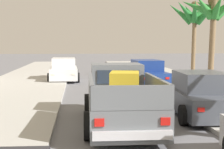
{
  "coord_description": "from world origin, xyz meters",
  "views": [
    {
      "loc": [
        -1.51,
        -2.54,
        2.49
      ],
      "look_at": [
        -0.09,
        11.2,
        1.2
      ],
      "focal_mm": 52.87,
      "sensor_mm": 36.0,
      "label": 1
    }
  ],
  "objects_px": {
    "pickup_truck": "(120,99)",
    "car_right_near": "(200,96)",
    "palm_tree_left_back": "(195,14)",
    "car_left_near": "(146,74)",
    "car_left_mid": "(64,70)",
    "palm_tree_left_fore": "(213,12)"
  },
  "relations": [
    {
      "from": "pickup_truck",
      "to": "car_right_near",
      "type": "relative_size",
      "value": 1.22
    },
    {
      "from": "car_left_near",
      "to": "car_left_mid",
      "type": "xyz_separation_m",
      "value": [
        -5.03,
        3.2,
        0.0
      ]
    },
    {
      "from": "palm_tree_left_back",
      "to": "car_left_mid",
      "type": "bearing_deg",
      "value": -175.42
    },
    {
      "from": "car_right_near",
      "to": "palm_tree_left_back",
      "type": "xyz_separation_m",
      "value": [
        4.24,
        12.36,
        3.88
      ]
    },
    {
      "from": "car_left_near",
      "to": "palm_tree_left_fore",
      "type": "distance_m",
      "value": 5.32
    },
    {
      "from": "pickup_truck",
      "to": "car_left_near",
      "type": "xyz_separation_m",
      "value": [
        2.77,
        9.33,
        -0.09
      ]
    },
    {
      "from": "car_left_near",
      "to": "car_right_near",
      "type": "bearing_deg",
      "value": -89.26
    },
    {
      "from": "pickup_truck",
      "to": "palm_tree_left_back",
      "type": "height_order",
      "value": "palm_tree_left_back"
    },
    {
      "from": "car_right_near",
      "to": "car_left_near",
      "type": "bearing_deg",
      "value": 90.74
    },
    {
      "from": "car_left_mid",
      "to": "palm_tree_left_back",
      "type": "xyz_separation_m",
      "value": [
        9.37,
        0.75,
        3.88
      ]
    },
    {
      "from": "car_right_near",
      "to": "palm_tree_left_back",
      "type": "bearing_deg",
      "value": 71.07
    },
    {
      "from": "car_left_near",
      "to": "palm_tree_left_fore",
      "type": "relative_size",
      "value": 0.81
    },
    {
      "from": "pickup_truck",
      "to": "palm_tree_left_fore",
      "type": "xyz_separation_m",
      "value": [
        6.62,
        8.97,
        3.58
      ]
    },
    {
      "from": "pickup_truck",
      "to": "palm_tree_left_fore",
      "type": "distance_m",
      "value": 11.71
    },
    {
      "from": "car_left_mid",
      "to": "palm_tree_left_fore",
      "type": "distance_m",
      "value": 10.23
    },
    {
      "from": "car_right_near",
      "to": "palm_tree_left_fore",
      "type": "height_order",
      "value": "palm_tree_left_fore"
    },
    {
      "from": "car_left_mid",
      "to": "palm_tree_left_fore",
      "type": "xyz_separation_m",
      "value": [
        8.87,
        -3.56,
        3.67
      ]
    },
    {
      "from": "car_left_near",
      "to": "car_left_mid",
      "type": "relative_size",
      "value": 1.0
    },
    {
      "from": "car_left_near",
      "to": "car_right_near",
      "type": "xyz_separation_m",
      "value": [
        0.11,
        -8.41,
        0.0
      ]
    },
    {
      "from": "pickup_truck",
      "to": "palm_tree_left_back",
      "type": "relative_size",
      "value": 0.94
    },
    {
      "from": "car_left_mid",
      "to": "palm_tree_left_fore",
      "type": "height_order",
      "value": "palm_tree_left_fore"
    },
    {
      "from": "pickup_truck",
      "to": "car_right_near",
      "type": "distance_m",
      "value": 3.03
    }
  ]
}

